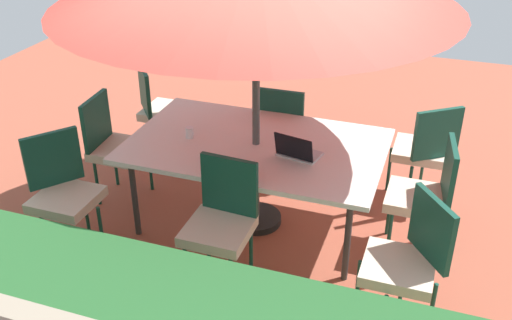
% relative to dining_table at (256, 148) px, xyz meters
% --- Properties ---
extents(ground_plane, '(10.00, 10.00, 0.02)m').
position_rel_dining_table_xyz_m(ground_plane, '(0.00, 0.00, -0.74)').
color(ground_plane, '#9E4C38').
extents(dining_table, '(2.07, 1.29, 0.77)m').
position_rel_dining_table_xyz_m(dining_table, '(0.00, 0.00, 0.00)').
color(dining_table, white).
rests_on(dining_table, ground_plane).
extents(chair_northeast, '(0.58, 0.58, 0.98)m').
position_rel_dining_table_xyz_m(chair_northeast, '(1.31, 0.83, -0.17)').
color(chair_northeast, beige).
rests_on(chair_northeast, ground_plane).
extents(chair_north, '(0.46, 0.47, 0.98)m').
position_rel_dining_table_xyz_m(chair_north, '(-0.02, 0.80, -0.17)').
color(chair_north, beige).
rests_on(chair_north, ground_plane).
extents(chair_east, '(0.48, 0.47, 0.98)m').
position_rel_dining_table_xyz_m(chair_east, '(1.34, 0.02, -0.17)').
color(chair_east, beige).
rests_on(chair_east, ground_plane).
extents(chair_south, '(0.46, 0.47, 0.98)m').
position_rel_dining_table_xyz_m(chair_south, '(0.00, -0.81, -0.17)').
color(chair_south, beige).
rests_on(chair_south, ground_plane).
extents(chair_west, '(0.49, 0.48, 0.98)m').
position_rel_dining_table_xyz_m(chair_west, '(-1.37, -0.05, -0.17)').
color(chair_west, beige).
rests_on(chair_west, ground_plane).
extents(chair_southeast, '(0.58, 0.58, 0.98)m').
position_rel_dining_table_xyz_m(chair_southeast, '(1.31, -0.84, -0.17)').
color(chair_southeast, beige).
rests_on(chair_southeast, ground_plane).
extents(chair_northwest, '(0.58, 0.58, 0.98)m').
position_rel_dining_table_xyz_m(chair_northwest, '(-1.34, 0.82, -0.17)').
color(chair_northwest, beige).
rests_on(chair_northwest, ground_plane).
extents(chair_southwest, '(0.58, 0.58, 0.98)m').
position_rel_dining_table_xyz_m(chair_southwest, '(-1.30, -0.82, -0.17)').
color(chair_southwest, beige).
rests_on(chair_southwest, ground_plane).
extents(laptop, '(0.36, 0.31, 0.21)m').
position_rel_dining_table_xyz_m(laptop, '(-0.38, 0.11, 0.09)').
color(laptop, '#B7B7BC').
rests_on(laptop, dining_table).
extents(cup, '(0.07, 0.07, 0.09)m').
position_rel_dining_table_xyz_m(cup, '(0.56, 0.08, 0.09)').
color(cup, white).
rests_on(cup, dining_table).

